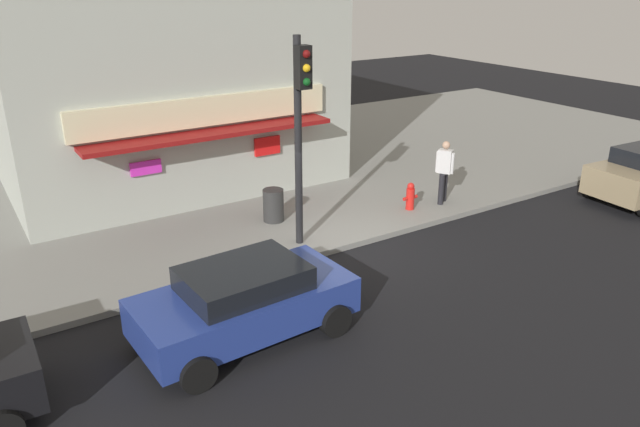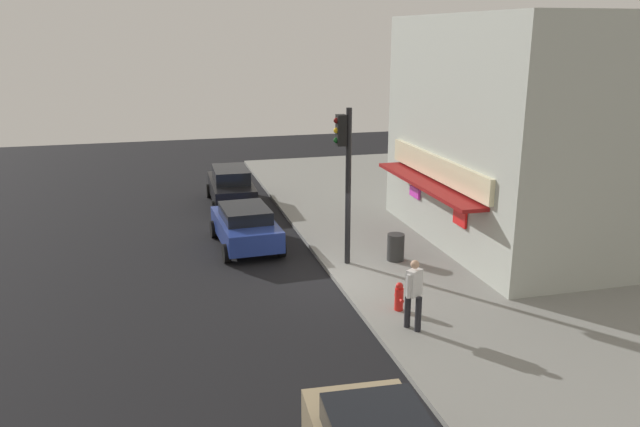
# 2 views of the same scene
# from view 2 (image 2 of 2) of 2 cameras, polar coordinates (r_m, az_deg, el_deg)

# --- Properties ---
(ground_plane) EXTENTS (56.65, 56.65, 0.00)m
(ground_plane) POSITION_cam_2_polar(r_m,az_deg,el_deg) (19.54, 1.26, -6.16)
(ground_plane) COLOR black
(sidewalk) EXTENTS (37.77, 13.87, 0.15)m
(sidewalk) POSITION_cam_2_polar(r_m,az_deg,el_deg) (22.34, 18.66, -3.94)
(sidewalk) COLOR gray
(sidewalk) RESTS_ON ground_plane
(corner_building) EXTENTS (9.69, 9.69, 7.80)m
(corner_building) POSITION_cam_2_polar(r_m,az_deg,el_deg) (23.93, 20.41, 7.02)
(corner_building) COLOR #ADB2A8
(corner_building) RESTS_ON sidewalk
(traffic_light) EXTENTS (0.32, 0.58, 5.01)m
(traffic_light) POSITION_cam_2_polar(r_m,az_deg,el_deg) (19.76, 2.28, 4.29)
(traffic_light) COLOR black
(traffic_light) RESTS_ON sidewalk
(fire_hydrant) EXTENTS (0.48, 0.24, 0.79)m
(fire_hydrant) POSITION_cam_2_polar(r_m,az_deg,el_deg) (17.29, 7.12, -7.43)
(fire_hydrant) COLOR red
(fire_hydrant) RESTS_ON sidewalk
(trash_can) EXTENTS (0.56, 0.56, 0.89)m
(trash_can) POSITION_cam_2_polar(r_m,az_deg,el_deg) (20.92, 6.81, -3.02)
(trash_can) COLOR #2D2D2D
(trash_can) RESTS_ON sidewalk
(pedestrian) EXTENTS (0.51, 0.51, 1.84)m
(pedestrian) POSITION_cam_2_polar(r_m,az_deg,el_deg) (16.03, 8.42, -6.97)
(pedestrian) COLOR black
(pedestrian) RESTS_ON sidewalk
(parked_car_black) EXTENTS (4.53, 2.03, 1.66)m
(parked_car_black) POSITION_cam_2_polar(r_m,az_deg,el_deg) (28.13, -7.99, 2.44)
(parked_car_black) COLOR black
(parked_car_black) RESTS_ON ground_plane
(parked_car_blue) EXTENTS (4.11, 2.25, 1.47)m
(parked_car_blue) POSITION_cam_2_polar(r_m,az_deg,el_deg) (22.58, -6.71, -1.10)
(parked_car_blue) COLOR navy
(parked_car_blue) RESTS_ON ground_plane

